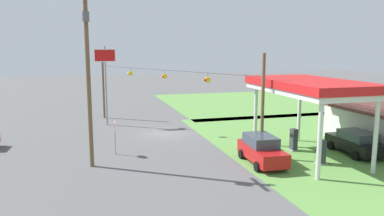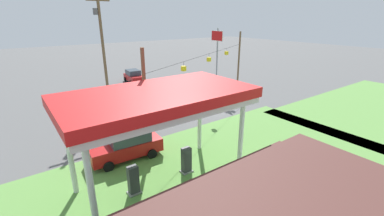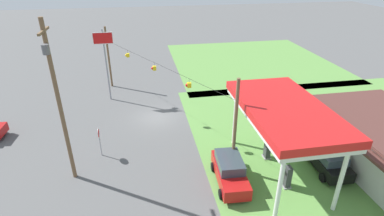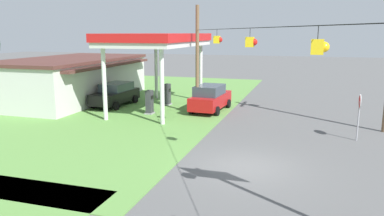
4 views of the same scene
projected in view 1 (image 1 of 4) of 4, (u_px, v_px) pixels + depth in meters
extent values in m
plane|color=#565656|center=(165.00, 133.00, 34.46)|extent=(160.00, 160.00, 0.00)
cube|color=#5B8E42|center=(251.00, 102.00, 53.99)|extent=(24.00, 24.00, 0.04)
cube|color=silver|center=(309.00, 90.00, 26.21)|extent=(9.82, 5.19, 0.35)
cube|color=red|center=(310.00, 84.00, 26.14)|extent=(10.02, 5.39, 0.55)
cylinder|color=silver|center=(256.00, 116.00, 30.16)|extent=(0.28, 0.28, 4.69)
cylinder|color=silver|center=(320.00, 142.00, 21.98)|extent=(0.28, 0.28, 4.69)
cylinder|color=silver|center=(299.00, 114.00, 31.25)|extent=(0.28, 0.28, 4.69)
cylinder|color=silver|center=(376.00, 137.00, 23.06)|extent=(0.28, 0.28, 4.69)
cube|color=#512D28|center=(382.00, 116.00, 26.18)|extent=(12.54, 0.70, 0.20)
cube|color=gray|center=(293.00, 150.00, 28.64)|extent=(0.71, 0.56, 0.12)
cube|color=#333338|center=(294.00, 139.00, 28.50)|extent=(0.55, 0.40, 1.58)
cube|color=black|center=(291.00, 135.00, 28.39)|extent=(0.39, 0.03, 0.24)
cube|color=gray|center=(321.00, 163.00, 25.31)|extent=(0.71, 0.56, 0.12)
cube|color=#333338|center=(321.00, 151.00, 25.18)|extent=(0.55, 0.40, 1.58)
cube|color=black|center=(319.00, 147.00, 25.07)|extent=(0.39, 0.03, 0.24)
cube|color=#AD1414|center=(262.00, 153.00, 25.25)|extent=(4.86, 2.13, 0.90)
cube|color=#333D47|center=(261.00, 140.00, 25.40)|extent=(2.71, 1.86, 0.70)
cylinder|color=black|center=(285.00, 165.00, 24.10)|extent=(0.69, 0.26, 0.68)
cylinder|color=black|center=(257.00, 167.00, 23.70)|extent=(0.69, 0.26, 0.68)
cylinder|color=black|center=(266.00, 153.00, 26.94)|extent=(0.69, 0.26, 0.68)
cylinder|color=black|center=(241.00, 154.00, 26.54)|extent=(0.69, 0.26, 0.68)
cube|color=black|center=(354.00, 144.00, 27.63)|extent=(4.82, 2.04, 0.83)
cube|color=#333D47|center=(357.00, 136.00, 27.24)|extent=(2.68, 1.81, 0.62)
cylinder|color=black|center=(331.00, 145.00, 28.89)|extent=(0.69, 0.25, 0.68)
cylinder|color=black|center=(352.00, 144.00, 29.33)|extent=(0.69, 0.25, 0.68)
cylinder|color=black|center=(356.00, 156.00, 26.07)|extent=(0.69, 0.25, 0.68)
cylinder|color=black|center=(379.00, 154.00, 26.51)|extent=(0.69, 0.25, 0.68)
cylinder|color=#99999E|center=(115.00, 141.00, 27.50)|extent=(0.08, 0.08, 2.10)
cylinder|color=white|center=(115.00, 127.00, 27.33)|extent=(0.80, 0.03, 0.80)
cylinder|color=red|center=(115.00, 127.00, 27.33)|extent=(0.70, 0.03, 0.70)
cylinder|color=gray|center=(106.00, 86.00, 37.65)|extent=(0.18, 0.18, 7.98)
cube|color=white|center=(105.00, 55.00, 37.06)|extent=(0.06, 2.08, 1.24)
cube|color=red|center=(105.00, 55.00, 37.06)|extent=(0.07, 1.96, 1.12)
cylinder|color=brown|center=(88.00, 80.00, 23.99)|extent=(0.28, 0.28, 11.51)
cube|color=brown|center=(85.00, 0.00, 23.21)|extent=(2.20, 0.14, 0.14)
cylinder|color=#59595B|center=(86.00, 16.00, 23.03)|extent=(0.44, 0.44, 0.60)
cylinder|color=brown|center=(103.00, 85.00, 41.49)|extent=(0.24, 0.24, 7.47)
cylinder|color=brown|center=(263.00, 106.00, 26.24)|extent=(0.24, 0.24, 7.47)
cylinder|color=black|center=(165.00, 70.00, 33.53)|extent=(18.93, 10.02, 0.02)
cylinder|color=black|center=(131.00, 70.00, 37.37)|extent=(0.02, 0.02, 0.35)
cube|color=yellow|center=(131.00, 73.00, 37.43)|extent=(0.32, 0.32, 0.40)
sphere|color=yellow|center=(129.00, 73.00, 37.39)|extent=(0.28, 0.28, 0.28)
cylinder|color=black|center=(165.00, 72.00, 33.56)|extent=(0.02, 0.02, 0.35)
cube|color=yellow|center=(165.00, 76.00, 33.62)|extent=(0.32, 0.32, 0.40)
sphere|color=red|center=(163.00, 76.00, 33.57)|extent=(0.28, 0.28, 0.28)
cylinder|color=black|center=(208.00, 75.00, 29.75)|extent=(0.02, 0.02, 0.35)
cube|color=yellow|center=(208.00, 80.00, 29.81)|extent=(0.32, 0.32, 0.40)
sphere|color=red|center=(206.00, 80.00, 29.76)|extent=(0.28, 0.28, 0.28)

